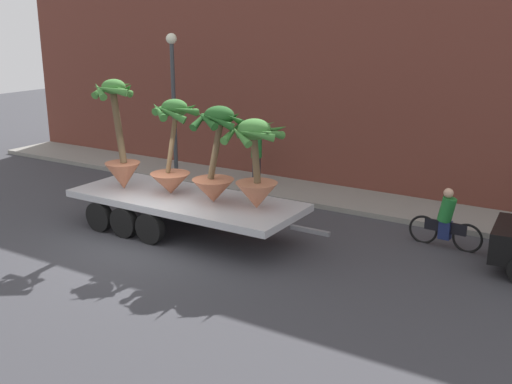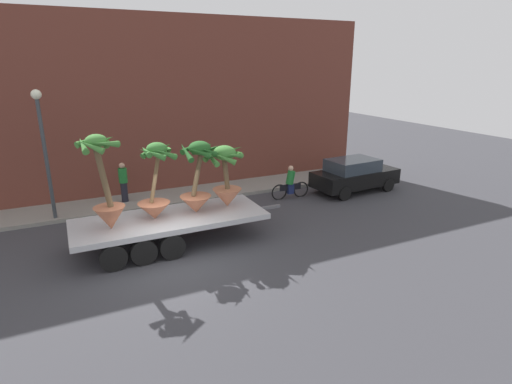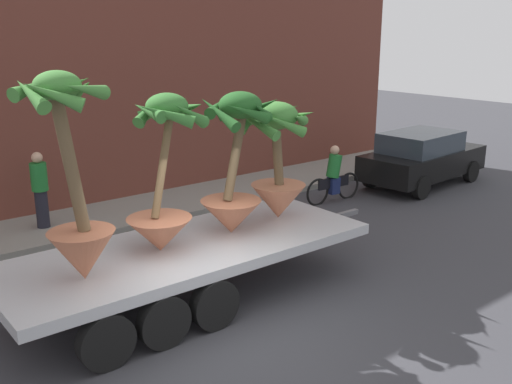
{
  "view_description": "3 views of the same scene",
  "coord_description": "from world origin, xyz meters",
  "px_view_note": "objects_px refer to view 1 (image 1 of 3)",
  "views": [
    {
      "loc": [
        9.79,
        -10.57,
        5.49
      ],
      "look_at": [
        2.38,
        1.42,
        1.41
      ],
      "focal_mm": 42.57,
      "sensor_mm": 36.0,
      "label": 1
    },
    {
      "loc": [
        -2.69,
        -11.42,
        5.88
      ],
      "look_at": [
        3.46,
        1.39,
        1.38
      ],
      "focal_mm": 28.81,
      "sensor_mm": 36.0,
      "label": 2
    },
    {
      "loc": [
        -4.55,
        -6.5,
        4.45
      ],
      "look_at": [
        1.86,
        1.51,
        1.56
      ],
      "focal_mm": 40.99,
      "sensor_mm": 36.0,
      "label": 3
    }
  ],
  "objects_px": {
    "cyclist": "(446,221)",
    "street_lamp": "(173,87)",
    "potted_palm_rear": "(120,146)",
    "flatbed_trailer": "(178,203)",
    "potted_palm_extra": "(256,167)",
    "pedestrian_near_gate": "(256,156)",
    "potted_palm_middle": "(172,156)",
    "potted_palm_front": "(216,162)"
  },
  "relations": [
    {
      "from": "cyclist",
      "to": "street_lamp",
      "type": "relative_size",
      "value": 0.38
    },
    {
      "from": "potted_palm_rear",
      "to": "street_lamp",
      "type": "bearing_deg",
      "value": 110.45
    },
    {
      "from": "flatbed_trailer",
      "to": "potted_palm_extra",
      "type": "relative_size",
      "value": 3.32
    },
    {
      "from": "potted_palm_rear",
      "to": "pedestrian_near_gate",
      "type": "height_order",
      "value": "potted_palm_rear"
    },
    {
      "from": "potted_palm_middle",
      "to": "cyclist",
      "type": "xyz_separation_m",
      "value": [
        6.5,
        2.5,
        -1.35
      ]
    },
    {
      "from": "potted_palm_middle",
      "to": "potted_palm_front",
      "type": "distance_m",
      "value": 1.4
    },
    {
      "from": "flatbed_trailer",
      "to": "cyclist",
      "type": "bearing_deg",
      "value": 21.69
    },
    {
      "from": "potted_palm_front",
      "to": "cyclist",
      "type": "relative_size",
      "value": 1.33
    },
    {
      "from": "cyclist",
      "to": "pedestrian_near_gate",
      "type": "xyz_separation_m",
      "value": [
        -6.88,
        2.29,
        0.37
      ]
    },
    {
      "from": "potted_palm_extra",
      "to": "potted_palm_front",
      "type": "bearing_deg",
      "value": -172.46
    },
    {
      "from": "potted_palm_extra",
      "to": "street_lamp",
      "type": "relative_size",
      "value": 0.46
    },
    {
      "from": "potted_palm_middle",
      "to": "potted_palm_extra",
      "type": "xyz_separation_m",
      "value": [
        2.49,
        0.13,
        0.01
      ]
    },
    {
      "from": "potted_palm_front",
      "to": "potted_palm_extra",
      "type": "relative_size",
      "value": 1.11
    },
    {
      "from": "flatbed_trailer",
      "to": "street_lamp",
      "type": "bearing_deg",
      "value": 129.47
    },
    {
      "from": "potted_palm_rear",
      "to": "pedestrian_near_gate",
      "type": "xyz_separation_m",
      "value": [
        1.17,
        5.08,
        -1.12
      ]
    },
    {
      "from": "potted_palm_rear",
      "to": "pedestrian_near_gate",
      "type": "distance_m",
      "value": 5.33
    },
    {
      "from": "cyclist",
      "to": "pedestrian_near_gate",
      "type": "bearing_deg",
      "value": 161.57
    },
    {
      "from": "potted_palm_rear",
      "to": "potted_palm_front",
      "type": "distance_m",
      "value": 2.95
    },
    {
      "from": "potted_palm_front",
      "to": "street_lamp",
      "type": "bearing_deg",
      "value": 138.73
    },
    {
      "from": "flatbed_trailer",
      "to": "cyclist",
      "type": "height_order",
      "value": "cyclist"
    },
    {
      "from": "potted_palm_middle",
      "to": "cyclist",
      "type": "relative_size",
      "value": 1.37
    },
    {
      "from": "potted_palm_rear",
      "to": "street_lamp",
      "type": "distance_m",
      "value": 4.65
    },
    {
      "from": "potted_palm_extra",
      "to": "street_lamp",
      "type": "distance_m",
      "value": 6.89
    },
    {
      "from": "flatbed_trailer",
      "to": "potted_palm_rear",
      "type": "height_order",
      "value": "potted_palm_rear"
    },
    {
      "from": "potted_palm_rear",
      "to": "potted_palm_front",
      "type": "height_order",
      "value": "potted_palm_rear"
    },
    {
      "from": "pedestrian_near_gate",
      "to": "street_lamp",
      "type": "height_order",
      "value": "street_lamp"
    },
    {
      "from": "potted_palm_middle",
      "to": "pedestrian_near_gate",
      "type": "bearing_deg",
      "value": 94.45
    },
    {
      "from": "potted_palm_extra",
      "to": "street_lamp",
      "type": "xyz_separation_m",
      "value": [
        -5.61,
        3.82,
        1.21
      ]
    },
    {
      "from": "potted_palm_middle",
      "to": "pedestrian_near_gate",
      "type": "relative_size",
      "value": 1.47
    },
    {
      "from": "potted_palm_front",
      "to": "cyclist",
      "type": "xyz_separation_m",
      "value": [
        5.1,
        2.51,
        -1.37
      ]
    },
    {
      "from": "potted_palm_rear",
      "to": "flatbed_trailer",
      "type": "bearing_deg",
      "value": 8.77
    },
    {
      "from": "potted_palm_rear",
      "to": "potted_palm_extra",
      "type": "bearing_deg",
      "value": 5.92
    },
    {
      "from": "cyclist",
      "to": "pedestrian_near_gate",
      "type": "distance_m",
      "value": 7.26
    },
    {
      "from": "pedestrian_near_gate",
      "to": "street_lamp",
      "type": "relative_size",
      "value": 0.35
    },
    {
      "from": "potted_palm_middle",
      "to": "potted_palm_extra",
      "type": "bearing_deg",
      "value": 2.96
    },
    {
      "from": "potted_palm_front",
      "to": "potted_palm_middle",
      "type": "bearing_deg",
      "value": 179.38
    },
    {
      "from": "potted_palm_middle",
      "to": "street_lamp",
      "type": "relative_size",
      "value": 0.52
    },
    {
      "from": "potted_palm_rear",
      "to": "potted_palm_middle",
      "type": "bearing_deg",
      "value": 10.63
    },
    {
      "from": "cyclist",
      "to": "potted_palm_front",
      "type": "bearing_deg",
      "value": -153.79
    },
    {
      "from": "potted_palm_middle",
      "to": "pedestrian_near_gate",
      "type": "height_order",
      "value": "potted_palm_middle"
    },
    {
      "from": "potted_palm_rear",
      "to": "cyclist",
      "type": "distance_m",
      "value": 8.64
    },
    {
      "from": "flatbed_trailer",
      "to": "pedestrian_near_gate",
      "type": "bearing_deg",
      "value": 96.27
    }
  ]
}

